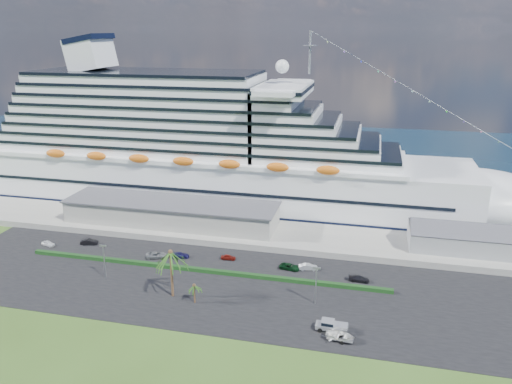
% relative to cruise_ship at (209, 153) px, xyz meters
% --- Properties ---
extents(ground, '(420.00, 420.00, 0.00)m').
position_rel_cruise_ship_xyz_m(ground, '(21.53, -64.00, -16.69)').
color(ground, '#35521B').
rests_on(ground, ground).
extents(asphalt_lot, '(140.00, 38.00, 0.12)m').
position_rel_cruise_ship_xyz_m(asphalt_lot, '(21.53, -53.00, -16.63)').
color(asphalt_lot, black).
rests_on(asphalt_lot, ground).
extents(wharf, '(240.00, 20.00, 1.80)m').
position_rel_cruise_ship_xyz_m(wharf, '(21.53, -24.00, -15.79)').
color(wharf, gray).
rests_on(wharf, ground).
extents(water, '(420.00, 160.00, 0.02)m').
position_rel_cruise_ship_xyz_m(water, '(21.53, 66.00, -16.68)').
color(water, '#0A1E2F').
rests_on(water, ground).
extents(cruise_ship, '(191.00, 38.00, 54.00)m').
position_rel_cruise_ship_xyz_m(cruise_ship, '(0.00, 0.00, 0.00)').
color(cruise_ship, silver).
rests_on(cruise_ship, ground).
extents(terminal_building, '(61.00, 15.00, 6.30)m').
position_rel_cruise_ship_xyz_m(terminal_building, '(-3.47, -24.00, -11.68)').
color(terminal_building, gray).
rests_on(terminal_building, wharf).
extents(port_shed, '(24.00, 12.31, 7.37)m').
position_rel_cruise_ship_xyz_m(port_shed, '(73.53, -24.00, -12.30)').
color(port_shed, gray).
rests_on(port_shed, wharf).
extents(hedge, '(88.00, 1.10, 0.90)m').
position_rel_cruise_ship_xyz_m(hedge, '(13.53, -48.00, -16.12)').
color(hedge, black).
rests_on(hedge, asphalt_lot).
extents(lamp_post_left, '(1.60, 0.35, 8.27)m').
position_rel_cruise_ship_xyz_m(lamp_post_left, '(-6.47, -56.00, -11.35)').
color(lamp_post_left, gray).
rests_on(lamp_post_left, asphalt_lot).
extents(lamp_post_right, '(1.60, 0.35, 8.27)m').
position_rel_cruise_ship_xyz_m(lamp_post_right, '(41.53, -56.00, -11.35)').
color(lamp_post_right, gray).
rests_on(lamp_post_right, asphalt_lot).
extents(palm_tall, '(8.82, 8.82, 11.13)m').
position_rel_cruise_ship_xyz_m(palm_tall, '(11.53, -60.00, -7.49)').
color(palm_tall, '#47301E').
rests_on(palm_tall, ground).
extents(palm_short, '(3.53, 3.53, 4.56)m').
position_rel_cruise_ship_xyz_m(palm_short, '(17.03, -61.50, -13.03)').
color(palm_short, '#47301E').
rests_on(palm_short, ground).
extents(parked_car_0, '(4.12, 2.49, 1.31)m').
position_rel_cruise_ship_xyz_m(parked_car_0, '(-30.34, -43.24, -15.92)').
color(parked_car_0, white).
rests_on(parked_car_0, asphalt_lot).
extents(parked_car_1, '(4.73, 2.68, 1.47)m').
position_rel_cruise_ship_xyz_m(parked_car_1, '(-20.30, -39.96, -15.84)').
color(parked_car_1, black).
rests_on(parked_car_1, asphalt_lot).
extents(parked_car_2, '(5.60, 3.90, 1.42)m').
position_rel_cruise_ship_xyz_m(parked_car_2, '(0.30, -43.35, -15.86)').
color(parked_car_2, gray).
rests_on(parked_car_2, asphalt_lot).
extents(parked_car_3, '(4.95, 3.06, 1.34)m').
position_rel_cruise_ship_xyz_m(parked_car_3, '(6.06, -42.02, -15.91)').
color(parked_car_3, '#19164E').
rests_on(parked_car_3, asphalt_lot).
extents(parked_car_4, '(3.74, 1.69, 1.25)m').
position_rel_cruise_ship_xyz_m(parked_car_4, '(18.12, -40.24, -15.95)').
color(parked_car_4, maroon).
rests_on(parked_car_4, asphalt_lot).
extents(parked_car_5, '(4.65, 2.34, 1.46)m').
position_rel_cruise_ship_xyz_m(parked_car_5, '(38.08, -41.20, -15.84)').
color(parked_car_5, '#AFB3B7').
rests_on(parked_car_5, asphalt_lot).
extents(parked_car_6, '(5.19, 2.96, 1.36)m').
position_rel_cruise_ship_xyz_m(parked_car_6, '(33.80, -41.98, -15.89)').
color(parked_car_6, black).
rests_on(parked_car_6, asphalt_lot).
extents(parked_car_7, '(4.68, 1.98, 1.35)m').
position_rel_cruise_ship_xyz_m(parked_car_7, '(50.03, -44.20, -15.90)').
color(parked_car_7, black).
rests_on(parked_car_7, asphalt_lot).
extents(pickup_truck, '(6.07, 2.43, 2.13)m').
position_rel_cruise_ship_xyz_m(pickup_truck, '(45.61, -65.17, -15.41)').
color(pickup_truck, black).
rests_on(pickup_truck, asphalt_lot).
extents(boat_trailer, '(6.13, 4.15, 1.74)m').
position_rel_cruise_ship_xyz_m(boat_trailer, '(47.52, -68.14, -15.42)').
color(boat_trailer, gray).
rests_on(boat_trailer, asphalt_lot).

